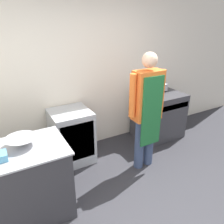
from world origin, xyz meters
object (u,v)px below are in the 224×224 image
at_px(fridge_unit, 72,136).
at_px(person_cook, 147,107).
at_px(mixing_bowl, 22,142).
at_px(stove, 158,115).
at_px(stock_pot, 148,87).
at_px(sauce_pot, 164,86).

height_order(fridge_unit, person_cook, person_cook).
height_order(person_cook, mixing_bowl, person_cook).
distance_m(stove, stock_pot, 0.60).
distance_m(fridge_unit, person_cook, 1.28).
xyz_separation_m(stove, fridge_unit, (-1.73, 0.05, -0.00)).
distance_m(person_cook, sauce_pot, 1.25).
bearing_deg(sauce_pot, stock_pot, -180.00).
height_order(stove, stock_pot, stock_pot).
height_order(mixing_bowl, sauce_pot, sauce_pot).
distance_m(person_cook, mixing_bowl, 1.69).
bearing_deg(stove, sauce_pot, 33.49).
xyz_separation_m(fridge_unit, mixing_bowl, (-0.78, -0.74, 0.51)).
bearing_deg(fridge_unit, sauce_pot, 1.92).
bearing_deg(person_cook, mixing_bowl, -178.47).
bearing_deg(stock_pot, fridge_unit, -177.62).
bearing_deg(person_cook, stock_pot, 50.68).
bearing_deg(sauce_pot, mixing_bowl, -163.35).
bearing_deg(stock_pot, person_cook, -129.32).
relative_size(stove, mixing_bowl, 2.65).
distance_m(fridge_unit, stock_pot, 1.63).
relative_size(fridge_unit, person_cook, 0.49).
height_order(fridge_unit, stock_pot, stock_pot).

